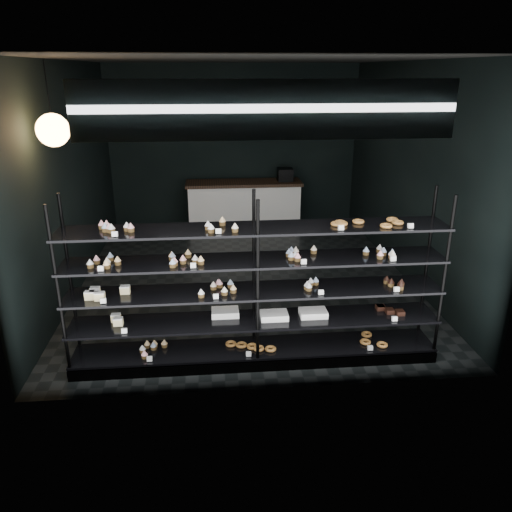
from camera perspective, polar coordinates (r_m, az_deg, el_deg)
The scene contains 5 objects.
room at distance 7.45m, azimuth -1.34°, elevation 9.14°, with size 5.01×6.01×3.20m.
display_shelf at distance 5.44m, azimuth -0.33°, elevation -6.16°, with size 4.00×0.50×1.91m.
signage at distance 4.40m, azimuth 1.34°, elevation 16.35°, with size 3.30×0.05×0.50m.
pendant_lamp at distance 6.04m, azimuth -22.19°, elevation 13.18°, with size 0.36×0.36×0.91m.
service_counter at distance 10.14m, azimuth -1.31°, elevation 5.86°, with size 2.30×0.65×1.23m.
Camera 1 is at (-0.50, -7.29, 3.07)m, focal length 35.00 mm.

